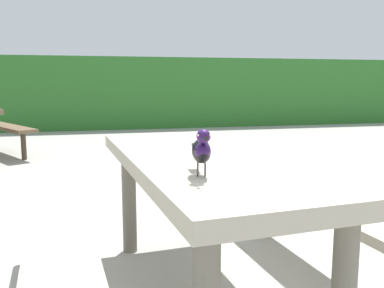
% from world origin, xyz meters
% --- Properties ---
extents(ground_plane, '(60.00, 60.00, 0.00)m').
position_xyz_m(ground_plane, '(0.00, 0.00, 0.00)').
color(ground_plane, '#A3A099').
extents(hedge_wall, '(28.00, 1.78, 1.66)m').
position_xyz_m(hedge_wall, '(0.00, 8.40, 0.83)').
color(hedge_wall, '#2D6B28').
rests_on(hedge_wall, ground).
extents(picnic_table_foreground, '(1.83, 1.86, 0.74)m').
position_xyz_m(picnic_table_foreground, '(-0.31, -0.13, 0.56)').
color(picnic_table_foreground, '#B2A893').
rests_on(picnic_table_foreground, ground).
extents(bird_grackle, '(0.09, 0.29, 0.18)m').
position_xyz_m(bird_grackle, '(-0.46, -0.58, 0.84)').
color(bird_grackle, black).
rests_on(bird_grackle, picnic_table_foreground).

